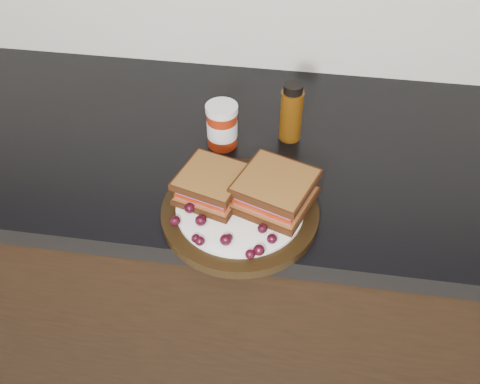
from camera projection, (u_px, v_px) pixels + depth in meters
The scene contains 29 objects.
base_cabinets at pixel (170, 272), 1.45m from camera, with size 3.96×0.58×0.86m, color black.
countertop at pixel (151, 142), 1.14m from camera, with size 3.98×0.60×0.04m, color black.
plate at pixel (240, 213), 0.95m from camera, with size 0.28×0.28×0.02m, color black.
sandwich_left at pixel (212, 185), 0.94m from camera, with size 0.11×0.11×0.05m, color brown, non-canonical shape.
sandwich_right at pixel (275, 191), 0.93m from camera, with size 0.12×0.12×0.06m, color brown, non-canonical shape.
grape_0 at pixel (175, 221), 0.90m from camera, with size 0.02×0.02×0.02m, color black.
grape_1 at pixel (201, 221), 0.90m from camera, with size 0.02×0.02×0.02m, color black.
grape_2 at pixel (196, 238), 0.88m from camera, with size 0.02×0.02×0.01m, color black.
grape_3 at pixel (200, 241), 0.87m from camera, with size 0.02×0.02×0.02m, color black.
grape_4 at pixel (226, 240), 0.87m from camera, with size 0.02×0.02×0.02m, color black.
grape_5 at pixel (229, 238), 0.88m from camera, with size 0.01×0.01×0.01m, color black.
grape_6 at pixel (250, 254), 0.85m from camera, with size 0.02×0.02×0.02m, color black.
grape_7 at pixel (259, 250), 0.86m from camera, with size 0.02×0.02×0.02m, color black.
grape_8 at pixel (272, 239), 0.88m from camera, with size 0.02×0.02×0.02m, color black.
grape_9 at pixel (262, 229), 0.89m from camera, with size 0.02×0.02×0.02m, color black.
grape_10 at pixel (284, 218), 0.91m from camera, with size 0.02×0.02×0.02m, color black.
grape_11 at pixel (284, 210), 0.92m from camera, with size 0.02×0.02×0.02m, color black.
grape_12 at pixel (286, 208), 0.93m from camera, with size 0.02×0.02×0.02m, color black.
grape_13 at pixel (287, 187), 0.96m from camera, with size 0.02×0.02×0.02m, color black.
grape_14 at pixel (226, 181), 0.98m from camera, with size 0.02×0.02×0.01m, color black.
grape_15 at pixel (223, 193), 0.95m from camera, with size 0.02×0.02×0.02m, color black.
grape_16 at pixel (198, 191), 0.96m from camera, with size 0.02×0.02×0.02m, color black.
grape_17 at pixel (201, 197), 0.94m from camera, with size 0.02×0.02×0.02m, color black.
grape_18 at pixel (190, 208), 0.92m from camera, with size 0.02×0.02×0.02m, color black.
grape_19 at pixel (217, 181), 0.97m from camera, with size 0.02×0.02×0.02m, color black.
grape_20 at pixel (213, 195), 0.95m from camera, with size 0.02×0.02×0.02m, color black.
grape_21 at pixel (206, 197), 0.95m from camera, with size 0.01×0.01×0.01m, color black.
condiment_jar at pixel (222, 125), 1.07m from camera, with size 0.06×0.06×0.09m, color maroon.
oil_bottle at pixel (291, 112), 1.08m from camera, with size 0.05×0.05×0.13m, color #4A2707.
Camera 1 is at (0.32, 0.84, 1.59)m, focal length 40.00 mm.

